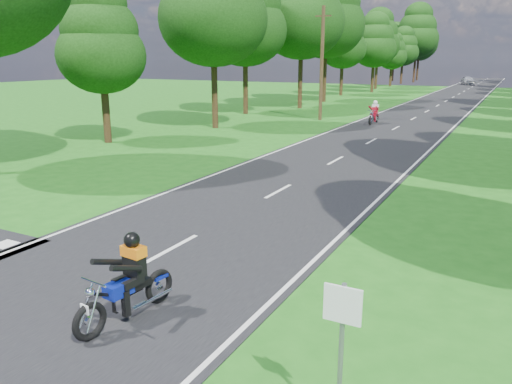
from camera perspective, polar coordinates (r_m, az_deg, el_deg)
The scene contains 9 objects.
ground at distance 10.87m, azimuth -15.97°, elevation -9.72°, with size 160.00×160.00×0.00m, color #1A5A14.
main_road at distance 57.62m, azimuth 20.91°, elevation 9.69°, with size 7.00×140.00×0.02m, color black.
road_markings at distance 55.78m, azimuth 20.52°, elevation 9.60°, with size 7.40×140.00×0.01m.
treeline at distance 67.42m, azimuth 24.00°, elevation 17.09°, with size 40.00×115.35×14.78m.
telegraph_pole at distance 37.36m, azimuth 7.53°, elevation 14.38°, with size 1.20×0.26×8.00m.
road_sign at distance 6.08m, azimuth 9.74°, elevation -15.92°, with size 0.45×0.07×2.00m.
rider_near_blue at distance 8.96m, azimuth -14.74°, elevation -9.52°, with size 0.62×1.87×1.56m, color #0D1F99, non-canonical shape.
rider_far_red at distance 35.89m, azimuth 13.35°, elevation 8.87°, with size 0.64×1.91×1.59m, color #A40C22, non-canonical shape.
distant_car at distance 94.17m, azimuth 23.04°, elevation 11.67°, with size 1.75×4.34×1.48m, color #B2B4BA.
Camera 1 is at (7.01, -7.02, 4.45)m, focal length 35.00 mm.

